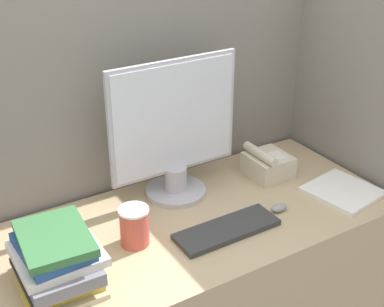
# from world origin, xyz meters

# --- Properties ---
(cubicle_panel_rear) EXTENTS (1.87, 0.04, 1.64)m
(cubicle_panel_rear) POSITION_xyz_m (0.00, 0.70, 0.82)
(cubicle_panel_rear) COLOR gray
(cubicle_panel_rear) RESTS_ON ground_plane
(cubicle_panel_right) EXTENTS (0.04, 0.72, 1.64)m
(cubicle_panel_right) POSITION_xyz_m (0.77, 0.36, 0.82)
(cubicle_panel_right) COLOR gray
(cubicle_panel_right) RESTS_ON ground_plane
(desk) EXTENTS (1.47, 0.66, 0.76)m
(desk) POSITION_xyz_m (0.00, 0.33, 0.38)
(desk) COLOR tan
(desk) RESTS_ON ground_plane
(monitor) EXTENTS (0.50, 0.23, 0.52)m
(monitor) POSITION_xyz_m (0.04, 0.52, 1.00)
(monitor) COLOR #B7B7BC
(monitor) RESTS_ON desk
(keyboard) EXTENTS (0.37, 0.13, 0.02)m
(keyboard) POSITION_xyz_m (0.06, 0.21, 0.77)
(keyboard) COLOR #333333
(keyboard) RESTS_ON desk
(mouse) EXTENTS (0.07, 0.04, 0.03)m
(mouse) POSITION_xyz_m (0.30, 0.22, 0.77)
(mouse) COLOR gray
(mouse) RESTS_ON desk
(coffee_cup) EXTENTS (0.10, 0.10, 0.13)m
(coffee_cup) POSITION_xyz_m (-0.23, 0.31, 0.82)
(coffee_cup) COLOR #BF4C3F
(coffee_cup) RESTS_ON desk
(book_stack) EXTENTS (0.25, 0.29, 0.17)m
(book_stack) POSITION_xyz_m (-0.51, 0.25, 0.84)
(book_stack) COLOR #C6B78C
(book_stack) RESTS_ON desk
(desk_telephone) EXTENTS (0.16, 0.18, 0.12)m
(desk_telephone) POSITION_xyz_m (0.43, 0.45, 0.81)
(desk_telephone) COLOR beige
(desk_telephone) RESTS_ON desk
(paper_pile) EXTENTS (0.27, 0.28, 0.02)m
(paper_pile) POSITION_xyz_m (0.59, 0.19, 0.76)
(paper_pile) COLOR white
(paper_pile) RESTS_ON desk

